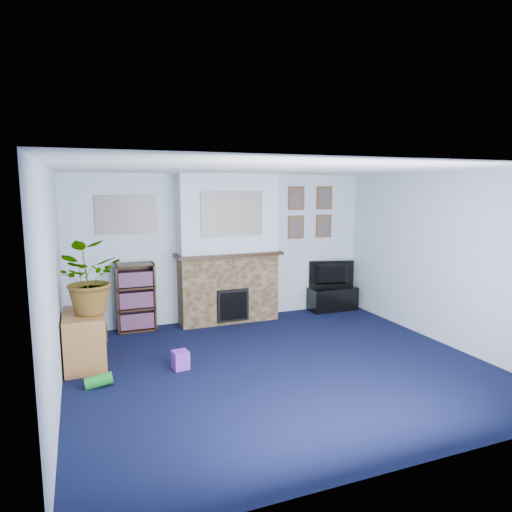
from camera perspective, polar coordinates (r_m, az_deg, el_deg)
name	(u,v)px	position (r m, az deg, el deg)	size (l,w,h in m)	color
floor	(280,366)	(5.81, 3.01, -13.57)	(5.00, 4.50, 0.01)	black
ceiling	(282,169)	(5.38, 3.22, 10.80)	(5.00, 4.50, 0.01)	white
wall_back	(224,248)	(7.55, -3.96, 1.05)	(5.00, 0.04, 2.40)	silver
wall_front	(406,322)	(3.60, 18.21, -7.88)	(5.00, 0.04, 2.40)	silver
wall_left	(53,287)	(5.00, -24.01, -3.60)	(0.04, 4.50, 2.40)	silver
wall_right	(444,259)	(6.88, 22.43, -0.34)	(0.04, 4.50, 2.40)	silver
chimney_breast	(228,250)	(7.36, -3.48, 0.73)	(1.72, 0.50, 2.40)	brown
collage_main	(232,214)	(7.10, -3.00, 5.28)	(1.00, 0.03, 0.68)	gray
collage_left	(126,215)	(7.18, -15.91, 5.00)	(0.90, 0.03, 0.58)	gray
portrait_tl	(296,198)	(7.96, 5.06, 7.21)	(0.30, 0.03, 0.40)	brown
portrait_tr	(324,198)	(8.21, 8.53, 7.19)	(0.30, 0.03, 0.40)	brown
portrait_bl	(296,227)	(7.98, 5.02, 3.62)	(0.30, 0.03, 0.40)	brown
portrait_br	(324,226)	(8.24, 8.45, 3.71)	(0.30, 0.03, 0.40)	brown
tv_stand	(333,298)	(8.33, 9.54, -5.16)	(0.86, 0.36, 0.41)	black
television	(333,274)	(8.25, 9.55, -2.29)	(0.82, 0.11, 0.47)	black
bookshelf	(136,299)	(7.25, -14.80, -5.17)	(0.58, 0.28, 1.05)	black
sideboard	(84,337)	(6.12, -20.67, -9.50)	(0.47, 0.85, 0.66)	#9D6432
potted_plant	(85,279)	(5.88, -20.56, -2.70)	(0.78, 0.67, 0.86)	#26661E
mantel_clock	(231,248)	(7.32, -3.19, 0.98)	(0.11, 0.06, 0.15)	gold
mantel_candle	(243,247)	(7.39, -1.66, 1.13)	(0.05, 0.05, 0.16)	#B2BFC6
mantel_teddy	(195,250)	(7.16, -7.62, 0.70)	(0.12, 0.12, 0.12)	slate
mantel_can	(271,247)	(7.57, 1.88, 1.16)	(0.06, 0.06, 0.11)	purple
green_crate	(80,352)	(6.25, -21.14, -11.18)	(0.32, 0.26, 0.26)	#198C26
toy_ball	(77,351)	(6.45, -21.49, -11.03)	(0.18, 0.18, 0.18)	orange
toy_block	(180,360)	(5.77, -9.42, -12.69)	(0.18, 0.18, 0.22)	purple
toy_tube	(99,381)	(5.51, -19.05, -14.54)	(0.14, 0.14, 0.29)	#198C26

